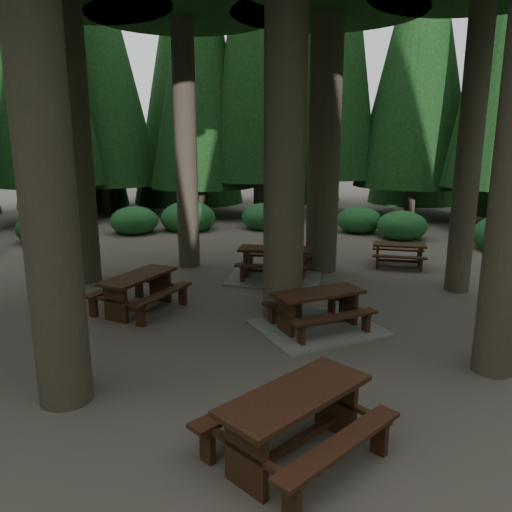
{
  "coord_description": "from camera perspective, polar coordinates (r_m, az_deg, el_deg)",
  "views": [
    {
      "loc": [
        -0.43,
        -9.9,
        3.78
      ],
      "look_at": [
        0.31,
        1.44,
        1.1
      ],
      "focal_mm": 35.0,
      "sensor_mm": 36.0,
      "label": 1
    }
  ],
  "objects": [
    {
      "name": "picnic_table_a",
      "position": [
        10.24,
        7.09,
        -6.85
      ],
      "size": [
        2.89,
        2.66,
        0.8
      ],
      "rotation": [
        0.0,
        0.0,
        0.37
      ],
      "color": "gray",
      "rests_on": "ground"
    },
    {
      "name": "picnic_table_c",
      "position": [
        13.82,
        2.15,
        -1.33
      ],
      "size": [
        2.92,
        2.6,
        0.85
      ],
      "rotation": [
        0.0,
        0.0,
        -0.23
      ],
      "color": "gray",
      "rests_on": "ground"
    },
    {
      "name": "picnic_table_d",
      "position": [
        15.72,
        16.02,
        0.51
      ],
      "size": [
        1.86,
        1.66,
        0.68
      ],
      "rotation": [
        0.0,
        0.0,
        -0.3
      ],
      "color": "#32190F",
      "rests_on": "ground"
    },
    {
      "name": "ground",
      "position": [
        10.6,
        -1.16,
        -7.62
      ],
      "size": [
        80.0,
        80.0,
        0.0
      ],
      "primitive_type": "plane",
      "color": "#4F4840",
      "rests_on": "ground"
    },
    {
      "name": "shrub_ring",
      "position": [
        11.23,
        2.25,
        -4.26
      ],
      "size": [
        23.86,
        24.64,
        1.49
      ],
      "color": "#1B5026",
      "rests_on": "ground"
    },
    {
      "name": "picnic_table_e",
      "position": [
        6.24,
        4.52,
        -17.61
      ],
      "size": [
        2.58,
        2.54,
        0.87
      ],
      "rotation": [
        0.0,
        0.0,
        0.71
      ],
      "color": "#32190F",
      "rests_on": "ground"
    },
    {
      "name": "picnic_table_b",
      "position": [
        11.46,
        -13.24,
        -3.46
      ],
      "size": [
        2.29,
        2.43,
        0.83
      ],
      "rotation": [
        0.0,
        0.0,
        1.05
      ],
      "color": "#32190F",
      "rests_on": "ground"
    }
  ]
}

